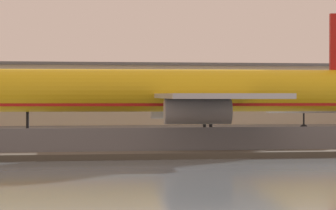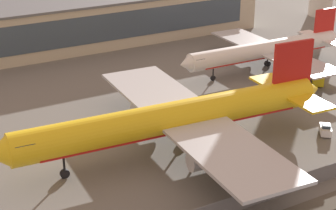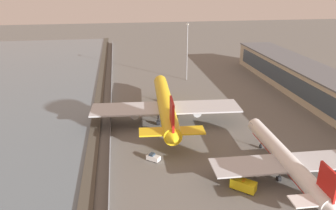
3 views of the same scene
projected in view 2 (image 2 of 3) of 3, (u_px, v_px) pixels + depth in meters
name	position (u px, v px, depth m)	size (l,w,h in m)	color
ground_plane	(217.00, 143.00, 83.91)	(500.00, 500.00, 0.00)	#66635E
shoreline_seawall	(313.00, 209.00, 67.44)	(320.00, 3.00, 0.50)	#474238
perimeter_fence	(289.00, 186.00, 70.68)	(280.00, 0.10, 2.31)	slate
cargo_jet_yellow	(179.00, 118.00, 79.39)	(51.73, 44.78, 14.18)	yellow
passenger_jet_white_red	(267.00, 50.00, 112.34)	(39.05, 33.47, 11.04)	white
baggage_tug	(325.00, 130.00, 86.45)	(3.22, 3.51, 1.80)	white
ops_van	(318.00, 77.00, 106.72)	(5.01, 5.29, 2.48)	yellow
terminal_building	(14.00, 32.00, 120.66)	(118.66, 15.89, 10.65)	#BCB299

